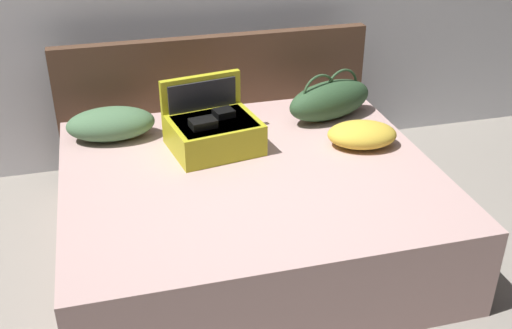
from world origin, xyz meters
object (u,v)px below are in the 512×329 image
(hard_case_large, at_px, (213,130))
(duffel_bag, at_px, (330,100))
(bed, at_px, (250,208))
(pillow_near_headboard, at_px, (362,135))
(pillow_center_head, at_px, (111,124))

(hard_case_large, relative_size, duffel_bag, 0.86)
(bed, bearing_deg, hard_case_large, 114.88)
(bed, distance_m, pillow_near_headboard, 0.77)
(duffel_bag, height_order, pillow_center_head, duffel_bag)
(pillow_near_headboard, bearing_deg, duffel_bag, 95.94)
(hard_case_large, height_order, pillow_near_headboard, hard_case_large)
(bed, bearing_deg, pillow_near_headboard, 8.82)
(pillow_center_head, bearing_deg, duffel_bag, -2.20)
(bed, relative_size, hard_case_large, 3.67)
(hard_case_large, height_order, pillow_center_head, hard_case_large)
(duffel_bag, bearing_deg, bed, -141.31)
(duffel_bag, relative_size, pillow_center_head, 1.24)
(bed, relative_size, pillow_center_head, 3.90)
(bed, relative_size, pillow_near_headboard, 5.00)
(pillow_center_head, bearing_deg, bed, -39.45)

